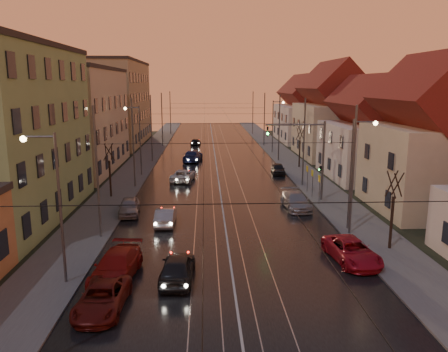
{
  "coord_description": "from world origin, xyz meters",
  "views": [
    {
      "loc": [
        -1.42,
        -19.65,
        10.29
      ],
      "look_at": [
        0.25,
        18.85,
        2.22
      ],
      "focal_mm": 35.0,
      "sensor_mm": 36.0,
      "label": 1
    }
  ],
  "objects": [
    {
      "name": "ground",
      "position": [
        0.0,
        0.0,
        0.0
      ],
      "size": [
        160.0,
        160.0,
        0.0
      ],
      "primitive_type": "plane",
      "color": "black",
      "rests_on": "ground"
    },
    {
      "name": "road",
      "position": [
        0.0,
        40.0,
        0.02
      ],
      "size": [
        16.0,
        120.0,
        0.04
      ],
      "primitive_type": "cube",
      "color": "black",
      "rests_on": "ground"
    },
    {
      "name": "sidewalk_left",
      "position": [
        -10.0,
        40.0,
        0.07
      ],
      "size": [
        4.0,
        120.0,
        0.15
      ],
      "primitive_type": "cube",
      "color": "#4C4C4C",
      "rests_on": "ground"
    },
    {
      "name": "sidewalk_right",
      "position": [
        10.0,
        40.0,
        0.07
      ],
      "size": [
        4.0,
        120.0,
        0.15
      ],
      "primitive_type": "cube",
      "color": "#4C4C4C",
      "rests_on": "ground"
    },
    {
      "name": "tram_rail_0",
      "position": [
        -2.2,
        40.0,
        0.06
      ],
      "size": [
        0.06,
        120.0,
        0.03
      ],
      "primitive_type": "cube",
      "color": "gray",
      "rests_on": "road"
    },
    {
      "name": "tram_rail_1",
      "position": [
        -0.77,
        40.0,
        0.06
      ],
      "size": [
        0.06,
        120.0,
        0.03
      ],
      "primitive_type": "cube",
      "color": "gray",
      "rests_on": "road"
    },
    {
      "name": "tram_rail_2",
      "position": [
        0.77,
        40.0,
        0.06
      ],
      "size": [
        0.06,
        120.0,
        0.03
      ],
      "primitive_type": "cube",
      "color": "gray",
      "rests_on": "road"
    },
    {
      "name": "tram_rail_3",
      "position": [
        2.2,
        40.0,
        0.06
      ],
      "size": [
        0.06,
        120.0,
        0.03
      ],
      "primitive_type": "cube",
      "color": "gray",
      "rests_on": "road"
    },
    {
      "name": "apartment_left_2",
      "position": [
        -17.5,
        34.0,
        6.0
      ],
      "size": [
        10.0,
        20.0,
        12.0
      ],
      "primitive_type": "cube",
      "color": "tan",
      "rests_on": "ground"
    },
    {
      "name": "apartment_left_3",
      "position": [
        -17.5,
        58.0,
        7.0
      ],
      "size": [
        10.0,
        24.0,
        14.0
      ],
      "primitive_type": "cube",
      "color": "#988762",
      "rests_on": "ground"
    },
    {
      "name": "house_right_1",
      "position": [
        17.0,
        15.0,
        5.45
      ],
      "size": [
        8.67,
        10.2,
        10.8
      ],
      "color": "#B6AD8C",
      "rests_on": "ground"
    },
    {
      "name": "house_right_2",
      "position": [
        17.0,
        28.0,
        4.64
      ],
      "size": [
        9.18,
        12.24,
        9.2
      ],
      "color": "silver",
      "rests_on": "ground"
    },
    {
      "name": "house_right_3",
      "position": [
        17.0,
        43.0,
        5.8
      ],
      "size": [
        9.18,
        14.28,
        11.5
      ],
      "color": "#B6AD8C",
      "rests_on": "ground"
    },
    {
      "name": "house_right_4",
      "position": [
        17.0,
        61.0,
        5.05
      ],
      "size": [
        9.18,
        16.32,
        10.0
      ],
      "color": "silver",
      "rests_on": "ground"
    },
    {
      "name": "catenary_pole_l_1",
      "position": [
        -8.6,
        9.0,
        4.5
      ],
      "size": [
        0.16,
        0.16,
        9.0
      ],
      "primitive_type": "cylinder",
      "color": "#595B60",
      "rests_on": "ground"
    },
    {
      "name": "catenary_pole_r_1",
      "position": [
        8.6,
        9.0,
        4.5
      ],
      "size": [
        0.16,
        0.16,
        9.0
      ],
      "primitive_type": "cylinder",
      "color": "#595B60",
      "rests_on": "ground"
    },
    {
      "name": "catenary_pole_l_2",
      "position": [
        -8.6,
        24.0,
        4.5
      ],
      "size": [
        0.16,
        0.16,
        9.0
      ],
      "primitive_type": "cylinder",
      "color": "#595B60",
      "rests_on": "ground"
    },
    {
      "name": "catenary_pole_r_2",
      "position": [
        8.6,
        24.0,
        4.5
      ],
      "size": [
        0.16,
        0.16,
        9.0
      ],
      "primitive_type": "cylinder",
      "color": "#595B60",
      "rests_on": "ground"
    },
    {
      "name": "catenary_pole_l_3",
      "position": [
        -8.6,
        39.0,
        4.5
      ],
      "size": [
        0.16,
        0.16,
        9.0
      ],
      "primitive_type": "cylinder",
      "color": "#595B60",
      "rests_on": "ground"
    },
    {
      "name": "catenary_pole_r_3",
      "position": [
        8.6,
        39.0,
        4.5
      ],
      "size": [
        0.16,
        0.16,
        9.0
      ],
      "primitive_type": "cylinder",
      "color": "#595B60",
      "rests_on": "ground"
    },
    {
      "name": "catenary_pole_l_4",
      "position": [
        -8.6,
        54.0,
        4.5
      ],
      "size": [
        0.16,
        0.16,
        9.0
      ],
      "primitive_type": "cylinder",
      "color": "#595B60",
      "rests_on": "ground"
    },
    {
      "name": "catenary_pole_r_4",
      "position": [
        8.6,
        54.0,
        4.5
      ],
      "size": [
        0.16,
        0.16,
        9.0
      ],
      "primitive_type": "cylinder",
      "color": "#595B60",
      "rests_on": "ground"
    },
    {
      "name": "catenary_pole_l_5",
      "position": [
        -8.6,
        72.0,
        4.5
      ],
      "size": [
        0.16,
        0.16,
        9.0
      ],
      "primitive_type": "cylinder",
      "color": "#595B60",
      "rests_on": "ground"
    },
    {
      "name": "catenary_pole_r_5",
      "position": [
        8.6,
        72.0,
        4.5
      ],
      "size": [
        0.16,
        0.16,
        9.0
      ],
      "primitive_type": "cylinder",
      "color": "#595B60",
      "rests_on": "ground"
    },
    {
      "name": "street_lamp_0",
      "position": [
        -9.1,
        2.0,
        4.89
      ],
      "size": [
        1.75,
        0.32,
        8.0
      ],
      "color": "#595B60",
      "rests_on": "ground"
    },
    {
      "name": "street_lamp_1",
      "position": [
        9.1,
        10.0,
        4.89
      ],
      "size": [
        1.75,
        0.32,
        8.0
      ],
      "color": "#595B60",
      "rests_on": "ground"
    },
    {
      "name": "street_lamp_2",
      "position": [
        -9.1,
        30.0,
        4.89
      ],
      "size": [
        1.75,
        0.32,
        8.0
      ],
      "color": "#595B60",
      "rests_on": "ground"
    },
    {
      "name": "street_lamp_3",
      "position": [
        9.1,
        46.0,
        4.89
      ],
      "size": [
        1.75,
        0.32,
        8.0
      ],
      "color": "#595B60",
      "rests_on": "ground"
    },
    {
      "name": "traffic_light_mast",
      "position": [
        7.99,
        18.0,
        4.6
      ],
      "size": [
        5.3,
        0.32,
        7.2
      ],
      "color": "#595B60",
      "rests_on": "ground"
    },
    {
      "name": "bare_tree_0",
      "position": [
        -10.2,
        20.0,
        2.49
      ],
      "size": [
        1.09,
        1.09,
        5.11
      ],
      "color": "black",
      "rests_on": "ground"
    },
    {
      "name": "bare_tree_1",
      "position": [
        10.2,
        6.0,
        2.49
      ],
      "size": [
        1.09,
        1.09,
        5.11
      ],
      "color": "black",
      "rests_on": "ground"
    },
    {
      "name": "bare_tree_2",
      "position": [
        10.4,
        34.0,
        2.49
      ],
      "size": [
        1.09,
        1.09,
        5.11
      ],
      "color": "black",
      "rests_on": "ground"
    },
    {
      "name": "driving_car_0",
      "position": [
        -2.97,
        2.24,
        0.73
      ],
      "size": [
        1.94,
        4.38,
        1.46
      ],
      "primitive_type": "imported",
      "rotation": [
        0.0,
        0.0,
        3.09
      ],
      "color": "black",
      "rests_on": "ground"
    },
    {
      "name": "driving_car_1",
      "position": [
        -4.44,
        11.84,
        0.65
      ],
      "size": [
        1.41,
        3.96,
        1.3
      ],
      "primitive_type": "imported",
      "rotation": [
        0.0,
        0.0,
        3.13
      ],
      "color": "#9B9BA0",
      "rests_on": "ground"
    },
    {
      "name": "driving_car_2",
      "position": [
        -3.87,
        26.84,
        0.65
      ],
      "size": [
        2.78,
        4.95,
        1.31
      ],
      "primitive_type": "imported",
      "rotation": [
        0.0,
        0.0,
        3.01
      ],
      "color": "silver",
      "rests_on": "ground"
    },
    {
      "name": "driving_car_3",
      "position": [
        -3.14,
        39.35,
        0.78
      ],
      "size": [
        2.85,
        5.63,
        1.57
      ],
      "primitive_type": "imported",
      "rotation": [
        0.0,
        0.0,
        3.02
      ],
      "color": "#19214C",
      "rests_on": "ground"
    },
    {
      "name": "driving_car_4",
      "position": [
        -3.08,
        55.29,
        0.62
      ],
      "size": [
        1.89,
        3.8,
        1.24
      ],
      "primitive_type": "imported",
      "rotation": [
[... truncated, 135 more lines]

